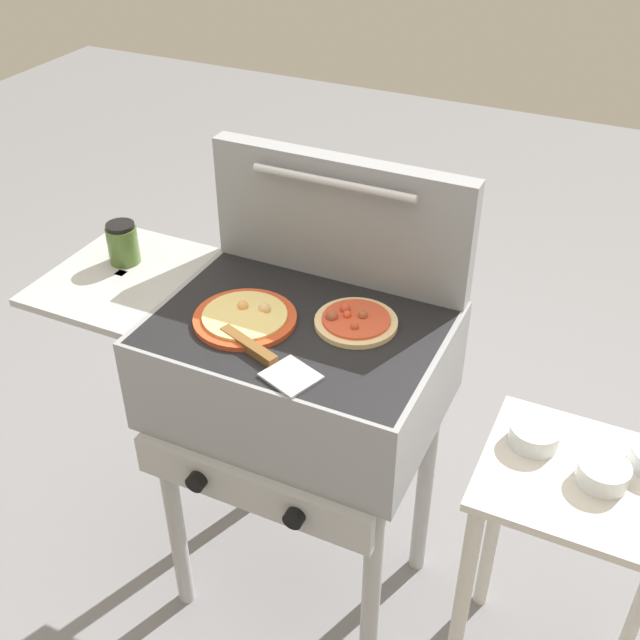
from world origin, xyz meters
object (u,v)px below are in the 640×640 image
Objects in this scene: pizza_pepperoni at (355,321)px; sauce_jar at (123,243)px; prep_table at (573,542)px; topping_bowl_far at (535,435)px; grill at (294,373)px; spatula at (266,358)px; pizza_cheese at (245,317)px; topping_bowl_near at (603,473)px.

sauce_jar is (-0.62, 0.01, 0.04)m from pizza_pepperoni.
prep_table is 6.50× the size of topping_bowl_far.
sauce_jar is at bearing 173.69° from grill.
sauce_jar is 1.06m from topping_bowl_far.
spatula is at bearing -22.03° from sauce_jar.
pizza_pepperoni reaches higher than pizza_cheese.
topping_bowl_far is (-0.15, 0.05, 0.00)m from topping_bowl_near.
pizza_cheese is 2.21× the size of sauce_jar.
spatula is 0.79m from prep_table.
pizza_cheese reaches higher than spatula.
pizza_cheese is 0.81m from topping_bowl_near.
topping_bowl_far is (0.42, 0.01, -0.18)m from pizza_pepperoni.
sauce_jar reaches higher than topping_bowl_near.
sauce_jar reaches higher than prep_table.
topping_bowl_near is at bearing -4.05° from pizza_pepperoni.
grill reaches higher than topping_bowl_far.
topping_bowl_near is at bearing 0.59° from grill.
pizza_pepperoni is at bearing 175.95° from topping_bowl_near.
pizza_cheese is at bearing -156.18° from grill.
spatula reaches higher than grill.
grill is at bearing -179.63° from prep_table.
pizza_cheese is at bearing -171.13° from topping_bowl_far.
pizza_pepperoni is 0.62m from sauce_jar.
pizza_pepperoni is 0.69× the size of spatula.
topping_bowl_far is (0.54, 0.06, -0.03)m from grill.
topping_bowl_far is at bearing 6.07° from grill.
prep_table is at bearing -2.44° from sauce_jar.
pizza_pepperoni is at bearing 21.79° from pizza_cheese.
grill reaches higher than prep_table.
topping_bowl_far is at bearing 1.47° from pizza_pepperoni.
pizza_cheese reaches higher than topping_bowl_far.
topping_bowl_near is (1.18, -0.05, -0.22)m from sauce_jar.
grill is 8.79× the size of topping_bowl_far.
topping_bowl_far is at bearing 161.24° from topping_bowl_near.
pizza_pepperoni reaches higher than topping_bowl_far.
pizza_cheese reaches higher than grill.
pizza_pepperoni is 0.68m from prep_table.
sauce_jar is at bearing 157.97° from spatula.
pizza_cheese is 0.67m from topping_bowl_far.
pizza_pepperoni is at bearing -178.53° from topping_bowl_far.
pizza_cheese is (-0.09, -0.04, 0.15)m from grill.
pizza_pepperoni reaches higher than spatula.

